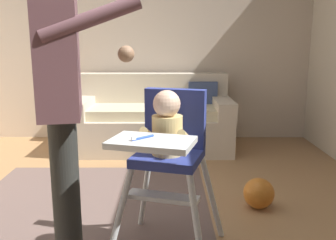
{
  "coord_description": "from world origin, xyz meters",
  "views": [
    {
      "loc": [
        0.42,
        -2.14,
        1.23
      ],
      "look_at": [
        0.42,
        -0.17,
        0.82
      ],
      "focal_mm": 39.57,
      "sensor_mm": 36.0,
      "label": 1
    }
  ],
  "objects_px": {
    "adult_standing": "(62,99)",
    "toy_ball_second": "(259,193)",
    "high_chair": "(168,141)",
    "couch": "(154,120)"
  },
  "relations": [
    {
      "from": "toy_ball_second",
      "to": "adult_standing",
      "type": "bearing_deg",
      "value": -149.91
    },
    {
      "from": "adult_standing",
      "to": "toy_ball_second",
      "type": "height_order",
      "value": "adult_standing"
    },
    {
      "from": "high_chair",
      "to": "adult_standing",
      "type": "xyz_separation_m",
      "value": [
        -0.55,
        -0.11,
        0.25
      ]
    },
    {
      "from": "high_chair",
      "to": "toy_ball_second",
      "type": "distance_m",
      "value": 1.08
    },
    {
      "from": "couch",
      "to": "high_chair",
      "type": "bearing_deg",
      "value": 4.36
    },
    {
      "from": "adult_standing",
      "to": "toy_ball_second",
      "type": "xyz_separation_m",
      "value": [
        1.23,
        0.72,
        -0.83
      ]
    },
    {
      "from": "couch",
      "to": "high_chair",
      "type": "distance_m",
      "value": 2.27
    },
    {
      "from": "high_chair",
      "to": "adult_standing",
      "type": "bearing_deg",
      "value": -62.58
    },
    {
      "from": "couch",
      "to": "toy_ball_second",
      "type": "xyz_separation_m",
      "value": [
        0.85,
        -1.63,
        -0.22
      ]
    },
    {
      "from": "high_chair",
      "to": "toy_ball_second",
      "type": "xyz_separation_m",
      "value": [
        0.68,
        0.6,
        -0.57
      ]
    }
  ]
}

